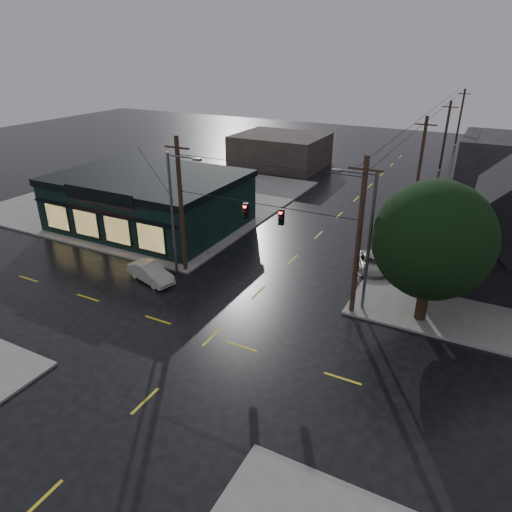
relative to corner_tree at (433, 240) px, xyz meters
The scene contains 15 objects.
ground_plane 14.09m from the corner_tree, 144.23° to the right, with size 160.00×160.00×0.00m, color black.
sidewalk_nw 33.40m from the corner_tree, 157.91° to the left, with size 28.00×28.00×0.15m, color gray.
pizza_shop 26.26m from the corner_tree, 168.19° to the left, with size 16.30×12.34×4.90m.
corner_tree is the anchor object (origin of this frame).
utility_pole_nw 17.93m from the corner_tree, behind, with size 2.00×0.32×10.15m, color black, non-canonical shape.
utility_pole_ne 6.86m from the corner_tree, 164.78° to the right, with size 2.00×0.32×10.15m, color black, non-canonical shape.
utility_pole_far_a 21.49m from the corner_tree, 101.23° to the left, with size 2.00×0.32×9.65m, color black, non-canonical shape.
utility_pole_far_b 40.96m from the corner_tree, 95.73° to the left, with size 2.00×0.32×9.15m, color black, non-canonical shape.
utility_pole_far_c 60.78m from the corner_tree, 93.84° to the left, with size 2.00×0.32×9.15m, color black, non-canonical shape.
span_signal_assembly 10.52m from the corner_tree, behind, with size 13.00×0.48×1.23m.
streetlight_nw 18.27m from the corner_tree, behind, with size 5.40×0.30×9.15m, color #5D5F62, non-canonical shape.
streetlight_ne 6.50m from the corner_tree, behind, with size 5.40×0.30×9.15m, color #5D5F62, non-canonical shape.
bg_building_west 40.78m from the corner_tree, 127.15° to the left, with size 12.00×10.00×4.40m, color #302723.
sedan_cream 19.24m from the corner_tree, 168.75° to the right, with size 1.41×4.06×1.34m, color beige.
suv_silver 8.69m from the corner_tree, 129.23° to the left, with size 1.87×4.06×1.13m, color #AFAEA1.
Camera 1 is at (12.66, -18.67, 15.67)m, focal length 32.00 mm.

